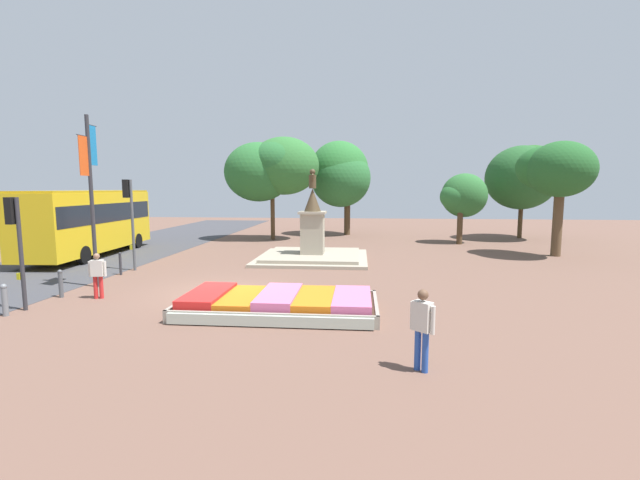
{
  "coord_description": "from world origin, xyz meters",
  "views": [
    {
      "loc": [
        4.97,
        -14.45,
        3.66
      ],
      "look_at": [
        3.31,
        3.63,
        1.49
      ],
      "focal_mm": 24.0,
      "sensor_mm": 36.0,
      "label": 1
    }
  ],
  "objects_px": {
    "pedestrian_near_planter": "(98,273)",
    "kerb_bollard_mid_b": "(120,263)",
    "traffic_light_near_crossing": "(16,233)",
    "kerb_bollard_mid_a": "(61,283)",
    "flower_planter": "(279,304)",
    "kerb_bollard_south": "(5,299)",
    "statue_monument": "(313,246)",
    "city_bus": "(89,219)",
    "pedestrian_with_handbag": "(422,324)",
    "traffic_light_mid_block": "(130,209)",
    "banner_pole": "(91,193)"
  },
  "relations": [
    {
      "from": "kerb_bollard_south",
      "to": "kerb_bollard_mid_b",
      "type": "relative_size",
      "value": 0.97
    },
    {
      "from": "traffic_light_near_crossing",
      "to": "kerb_bollard_mid_a",
      "type": "distance_m",
      "value": 2.42
    },
    {
      "from": "statue_monument",
      "to": "traffic_light_near_crossing",
      "type": "bearing_deg",
      "value": -127.46
    },
    {
      "from": "statue_monument",
      "to": "kerb_bollard_mid_b",
      "type": "height_order",
      "value": "statue_monument"
    },
    {
      "from": "traffic_light_near_crossing",
      "to": "kerb_bollard_mid_b",
      "type": "bearing_deg",
      "value": 89.61
    },
    {
      "from": "flower_planter",
      "to": "city_bus",
      "type": "relative_size",
      "value": 0.6
    },
    {
      "from": "kerb_bollard_mid_b",
      "to": "statue_monument",
      "type": "bearing_deg",
      "value": 31.76
    },
    {
      "from": "statue_monument",
      "to": "traffic_light_mid_block",
      "type": "distance_m",
      "value": 8.88
    },
    {
      "from": "traffic_light_near_crossing",
      "to": "traffic_light_mid_block",
      "type": "bearing_deg",
      "value": 90.06
    },
    {
      "from": "pedestrian_with_handbag",
      "to": "flower_planter",
      "type": "bearing_deg",
      "value": 133.5
    },
    {
      "from": "banner_pole",
      "to": "kerb_bollard_mid_a",
      "type": "xyz_separation_m",
      "value": [
        -0.23,
        -1.63,
        -3.02
      ]
    },
    {
      "from": "kerb_bollard_mid_b",
      "to": "pedestrian_with_handbag",
      "type": "bearing_deg",
      "value": -37.31
    },
    {
      "from": "traffic_light_near_crossing",
      "to": "kerb_bollard_mid_a",
      "type": "relative_size",
      "value": 3.57
    },
    {
      "from": "statue_monument",
      "to": "kerb_bollard_south",
      "type": "relative_size",
      "value": 5.94
    },
    {
      "from": "flower_planter",
      "to": "kerb_bollard_mid_a",
      "type": "xyz_separation_m",
      "value": [
        -7.67,
        1.04,
        0.24
      ]
    },
    {
      "from": "statue_monument",
      "to": "city_bus",
      "type": "distance_m",
      "value": 12.37
    },
    {
      "from": "pedestrian_with_handbag",
      "to": "kerb_bollard_south",
      "type": "bearing_deg",
      "value": 166.59
    },
    {
      "from": "traffic_light_near_crossing",
      "to": "banner_pole",
      "type": "height_order",
      "value": "banner_pole"
    },
    {
      "from": "pedestrian_near_planter",
      "to": "city_bus",
      "type": "bearing_deg",
      "value": 124.51
    },
    {
      "from": "city_bus",
      "to": "pedestrian_near_planter",
      "type": "xyz_separation_m",
      "value": [
        6.01,
        -8.74,
        -1.16
      ]
    },
    {
      "from": "kerb_bollard_mid_b",
      "to": "pedestrian_near_planter",
      "type": "bearing_deg",
      "value": -69.25
    },
    {
      "from": "kerb_bollard_mid_b",
      "to": "kerb_bollard_mid_a",
      "type": "bearing_deg",
      "value": -88.56
    },
    {
      "from": "statue_monument",
      "to": "kerb_bollard_south",
      "type": "height_order",
      "value": "statue_monument"
    },
    {
      "from": "pedestrian_with_handbag",
      "to": "kerb_bollard_mid_a",
      "type": "distance_m",
      "value": 12.34
    },
    {
      "from": "pedestrian_near_planter",
      "to": "traffic_light_mid_block",
      "type": "bearing_deg",
      "value": 107.02
    },
    {
      "from": "flower_planter",
      "to": "pedestrian_near_planter",
      "type": "xyz_separation_m",
      "value": [
        -6.32,
        1.02,
        0.62
      ]
    },
    {
      "from": "banner_pole",
      "to": "pedestrian_near_planter",
      "type": "bearing_deg",
      "value": -55.53
    },
    {
      "from": "pedestrian_near_planter",
      "to": "kerb_bollard_mid_b",
      "type": "distance_m",
      "value": 4.12
    },
    {
      "from": "traffic_light_mid_block",
      "to": "statue_monument",
      "type": "bearing_deg",
      "value": 25.68
    },
    {
      "from": "statue_monument",
      "to": "banner_pole",
      "type": "distance_m",
      "value": 10.57
    },
    {
      "from": "city_bus",
      "to": "pedestrian_with_handbag",
      "type": "bearing_deg",
      "value": -40.42
    },
    {
      "from": "traffic_light_near_crossing",
      "to": "banner_pole",
      "type": "distance_m",
      "value": 3.39
    },
    {
      "from": "banner_pole",
      "to": "kerb_bollard_south",
      "type": "height_order",
      "value": "banner_pole"
    },
    {
      "from": "pedestrian_with_handbag",
      "to": "kerb_bollard_south",
      "type": "relative_size",
      "value": 1.78
    },
    {
      "from": "banner_pole",
      "to": "pedestrian_with_handbag",
      "type": "bearing_deg",
      "value": -30.41
    },
    {
      "from": "statue_monument",
      "to": "pedestrian_with_handbag",
      "type": "xyz_separation_m",
      "value": [
        3.68,
        -13.5,
        0.27
      ]
    },
    {
      "from": "flower_planter",
      "to": "kerb_bollard_mid_b",
      "type": "distance_m",
      "value": 9.17
    },
    {
      "from": "flower_planter",
      "to": "traffic_light_near_crossing",
      "type": "height_order",
      "value": "traffic_light_near_crossing"
    },
    {
      "from": "flower_planter",
      "to": "kerb_bollard_south",
      "type": "xyz_separation_m",
      "value": [
        -7.81,
        -1.11,
        0.24
      ]
    },
    {
      "from": "traffic_light_near_crossing",
      "to": "kerb_bollard_south",
      "type": "relative_size",
      "value": 3.6
    },
    {
      "from": "flower_planter",
      "to": "banner_pole",
      "type": "relative_size",
      "value": 0.93
    },
    {
      "from": "traffic_light_near_crossing",
      "to": "kerb_bollard_mid_a",
      "type": "bearing_deg",
      "value": 85.1
    },
    {
      "from": "traffic_light_mid_block",
      "to": "pedestrian_with_handbag",
      "type": "bearing_deg",
      "value": -40.39
    },
    {
      "from": "traffic_light_mid_block",
      "to": "pedestrian_with_handbag",
      "type": "xyz_separation_m",
      "value": [
        11.46,
        -9.75,
        -1.81
      ]
    },
    {
      "from": "traffic_light_near_crossing",
      "to": "pedestrian_near_planter",
      "type": "bearing_deg",
      "value": 45.59
    },
    {
      "from": "banner_pole",
      "to": "pedestrian_near_planter",
      "type": "height_order",
      "value": "banner_pole"
    },
    {
      "from": "banner_pole",
      "to": "kerb_bollard_mid_a",
      "type": "height_order",
      "value": "banner_pole"
    },
    {
      "from": "flower_planter",
      "to": "kerb_bollard_mid_b",
      "type": "xyz_separation_m",
      "value": [
        -7.77,
        4.86,
        0.25
      ]
    },
    {
      "from": "banner_pole",
      "to": "kerb_bollard_mid_b",
      "type": "height_order",
      "value": "banner_pole"
    },
    {
      "from": "banner_pole",
      "to": "city_bus",
      "type": "bearing_deg",
      "value": 124.52
    }
  ]
}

